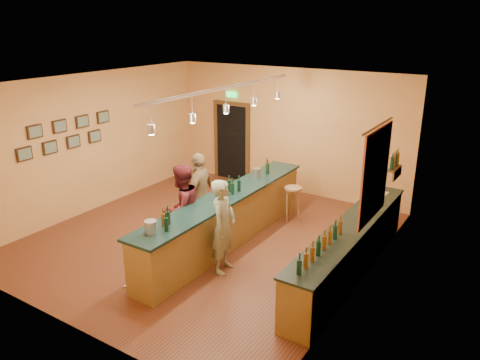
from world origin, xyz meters
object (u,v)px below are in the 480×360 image
Objects in this scene: bartender at (223,226)px; customer_a at (182,209)px; customer_b at (200,194)px; tasting_bar at (227,216)px; bar_stool at (293,193)px; back_counter at (350,249)px.

bartender is 0.98× the size of customer_a.
bartender is at bearing 39.57° from customer_b.
tasting_bar is 6.40× the size of bar_stool.
back_counter is at bearing -72.23° from bartender.
customer_b is (-0.21, 0.86, -0.00)m from customer_a.
back_counter is at bearing 79.18° from customer_b.
tasting_bar is at bearing -175.84° from back_counter.
bartender is 2.17× the size of bar_stool.
bar_stool is (-1.89, 1.55, 0.17)m from back_counter.
customer_b is at bearing 170.07° from tasting_bar.
bar_stool is at bearing 70.98° from tasting_bar.
customer_a is 2.22× the size of bar_stool.
customer_a is at bearing 68.15° from bartender.
customer_b is at bearing -159.68° from customer_a.
tasting_bar is 0.82m from customer_b.
bartender is at bearing -150.38° from back_counter.
customer_b is 2.11m from bar_stool.
tasting_bar is 0.95m from customer_a.
customer_a reaches higher than tasting_bar.
tasting_bar is 2.88× the size of customer_a.
customer_a is at bearing -114.97° from bar_stool.
bartender is (-1.94, -1.10, 0.38)m from back_counter.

